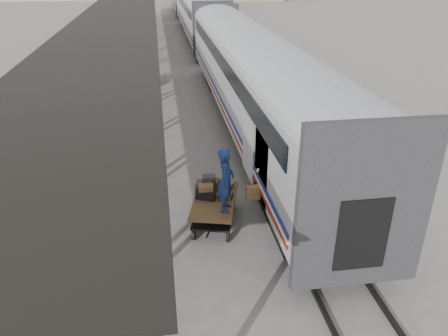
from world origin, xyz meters
TOP-DOWN VIEW (x-y plane):
  - ground at (0.00, 0.00)m, footprint 160.00×160.00m
  - train at (3.19, 33.79)m, footprint 3.45×76.01m
  - canopy at (-3.40, 24.00)m, footprint 4.90×64.30m
  - rails at (3.20, 34.00)m, footprint 1.54×150.00m
  - baggage_cart at (0.46, 0.09)m, footprint 1.81×2.64m
  - suitcase_stack at (0.42, 0.47)m, footprint 1.32×1.17m
  - luggage_tug at (-2.04, 16.38)m, footprint 0.91×1.46m
  - porter at (0.71, -0.56)m, footprint 0.63×0.80m
  - pedestrian at (-2.77, 14.67)m, footprint 0.97×0.42m

SIDE VIEW (x-z plane):
  - ground at x=0.00m, z-range 0.00..0.00m
  - rails at x=3.20m, z-range 0.00..0.12m
  - luggage_tug at x=-2.04m, z-range -0.05..1.22m
  - baggage_cart at x=0.46m, z-range 0.22..1.08m
  - pedestrian at x=-2.77m, z-range 0.00..1.63m
  - suitcase_stack at x=0.42m, z-range 0.75..1.32m
  - porter at x=0.71m, z-range 0.86..2.78m
  - train at x=3.19m, z-range 0.69..4.70m
  - canopy at x=-3.40m, z-range 1.93..6.08m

